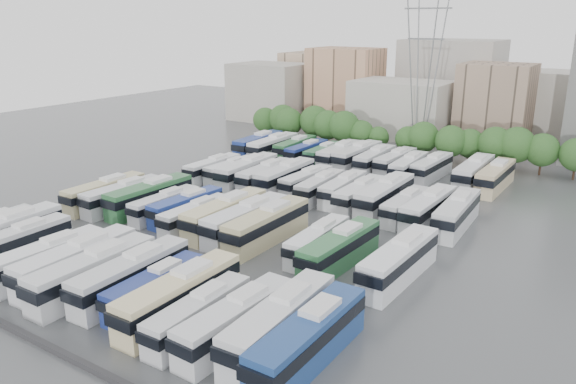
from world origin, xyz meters
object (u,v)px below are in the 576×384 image
Objects in this scene: bus_r0_s2 at (19,242)px; bus_r2_s12 at (428,208)px; bus_r0_s6 at (94,272)px; bus_r2_s2 at (231,170)px; bus_r2_s8 at (343,188)px; bus_r3_s12 at (474,172)px; bus_r3_s0 at (258,144)px; bus_r3_s3 at (307,151)px; bus_r2_s6 at (306,181)px; bus_r0_s4 at (47,258)px; bus_r3_s6 at (357,156)px; bus_r0_s8 at (155,287)px; bus_r1_s5 at (196,215)px; bus_r0_s5 at (77,262)px; bus_r3_s5 at (339,155)px; bus_r0_s13 at (309,339)px; bus_r2_s4 at (265,175)px; bus_r3_s9 at (409,167)px; bus_r0_s11 at (236,320)px; bus_r1_s11 at (340,249)px; bus_r0_s10 at (199,314)px; bus_r1_s2 at (150,196)px; bus_r1_s4 at (186,207)px; bus_r1_s8 at (267,225)px; bus_r2_s7 at (320,187)px; bus_r3_s10 at (432,167)px; bus_r0_s12 at (280,322)px; bus_r3_s1 at (273,146)px; bus_r1_s0 at (105,192)px; electricity_pylon at (425,52)px; bus_r0_s7 at (131,275)px; bus_r0_s9 at (180,295)px; bus_r3_s4 at (323,154)px; bus_r2_s5 at (285,176)px; bus_r2_s13 at (457,213)px; bus_r2_s1 at (213,168)px; bus_r1_s1 at (123,196)px; bus_r1_s3 at (165,204)px; bus_r2_s3 at (247,171)px; bus_r2_s11 at (405,206)px; bus_r2_s10 at (385,195)px; bus_r1_s6 at (225,214)px; bus_r3_s13 at (495,177)px; bus_r0_s1 at (5,233)px; bus_r3_s8 at (395,162)px.

bus_r2_s12 is (33.02, 34.61, 0.14)m from bus_r0_s2.
bus_r0_s6 reaches higher than bus_r2_s2.
bus_r3_s12 reaches higher than bus_r2_s8.
bus_r3_s3 is at bearing 3.81° from bus_r3_s0.
bus_r0_s4 is at bearing -97.40° from bus_r2_s6.
bus_r3_s6 is (-0.20, 17.27, 0.33)m from bus_r2_s6.
bus_r0_s8 is 1.01× the size of bus_r1_s5.
bus_r3_s5 is at bearing 88.25° from bus_r0_s5.
bus_r0_s13 is 1.09× the size of bus_r2_s4.
bus_r3_s12 reaches higher than bus_r3_s9.
bus_r1_s11 reaches higher than bus_r0_s11.
bus_r0_s8 is at bearing -92.77° from bus_r2_s8.
bus_r0_s10 is at bearing -0.40° from bus_r0_s6.
bus_r1_s2 is 6.55m from bus_r1_s4.
bus_r1_s8 reaches higher than bus_r3_s3.
bus_r2_s7 is (9.90, -0.49, -0.13)m from bus_r2_s4.
bus_r0_s12 is at bearing -80.35° from bus_r3_s10.
bus_r1_s0 is at bearing -95.32° from bus_r3_s1.
bus_r1_s2 is (-16.82, -55.06, -16.60)m from electricity_pylon.
bus_r0_s7 is at bearing -92.46° from bus_r2_s7.
bus_r0_s9 is 1.22× the size of bus_r3_s4.
bus_r0_s8 is 0.83× the size of bus_r0_s9.
bus_r2_s5 reaches higher than bus_r2_s2.
bus_r1_s0 is 46.64m from bus_r2_s13.
bus_r2_s4 is at bearing 124.87° from bus_r0_s12.
bus_r0_s9 is at bearing -54.56° from bus_r2_s2.
bus_r0_s12 is 1.05× the size of bus_r3_s5.
bus_r0_s6 is 36.72m from bus_r2_s7.
bus_r0_s5 is 54.78m from bus_r3_s6.
bus_r0_s12 is at bearing -42.37° from bus_r2_s1.
bus_r1_s8 is (23.04, 1.08, 0.19)m from bus_r1_s1.
bus_r2_s8 is 0.89× the size of bus_r2_s13.
bus_r1_s3 is at bearing -76.26° from bus_r3_s0.
bus_r2_s1 is 13.03m from bus_r2_s5.
bus_r2_s3 is 19.00m from bus_r3_s5.
bus_r2_s2 is 0.98× the size of bus_r2_s11.
bus_r2_s5 is (-23.14, 35.58, -0.06)m from bus_r0_s12.
bus_r3_s0 is (-19.95, 53.46, -0.02)m from bus_r0_s6.
bus_r3_s12 is at bearing 70.09° from bus_r2_s10.
bus_r3_s12 reaches higher than bus_r0_s9.
bus_r3_s5 is (-9.75, 35.64, -0.12)m from bus_r1_s8.
bus_r3_s13 is at bearing 56.92° from bus_r1_s6.
bus_r0_s1 is 59.37m from bus_r3_s8.
bus_r0_s9 is 1.07× the size of bus_r1_s0.
bus_r3_s4 is at bearing 2.88° from bus_r3_s0.
bus_r1_s6 is 0.98× the size of bus_r3_s12.
bus_r3_s5 is (-19.97, 19.33, 0.27)m from bus_r2_s11.
bus_r2_s3 is (-20.00, 35.85, -0.02)m from bus_r0_s9.
bus_r3_s13 is (3.33, -0.32, -0.08)m from bus_r3_s12.
bus_r3_s6 is (-13.22, 18.30, -0.04)m from bus_r2_s10.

